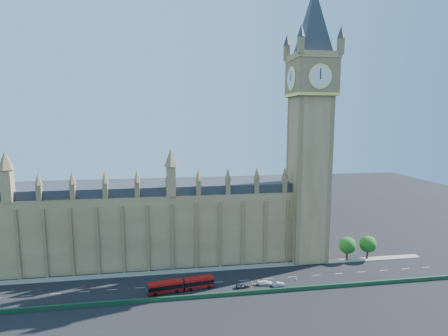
{
  "coord_description": "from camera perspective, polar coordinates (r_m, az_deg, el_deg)",
  "views": [
    {
      "loc": [
        -10.07,
        -101.85,
        50.35
      ],
      "look_at": [
        7.22,
        10.0,
        34.51
      ],
      "focal_mm": 28.0,
      "sensor_mm": 36.0,
      "label": 1
    }
  ],
  "objects": [
    {
      "name": "cone_b",
      "position": [
        117.76,
        11.73,
        -17.32
      ],
      "size": [
        0.62,
        0.62,
        0.76
      ],
      "rotation": [
        0.0,
        0.0,
        0.4
      ],
      "color": "black",
      "rests_on": "ground"
    },
    {
      "name": "tree_east_far",
      "position": [
        139.53,
        22.5,
        -11.35
      ],
      "size": [
        6.0,
        6.0,
        8.5
      ],
      "color": "#382619",
      "rests_on": "ground"
    },
    {
      "name": "red_bus",
      "position": [
        109.62,
        -6.97,
        -18.43
      ],
      "size": [
        19.49,
        5.32,
        3.28
      ],
      "rotation": [
        0.0,
        0.0,
        0.13
      ],
      "color": "#AA0D0B",
      "rests_on": "ground"
    },
    {
      "name": "car_grey",
      "position": [
        111.13,
        3.09,
        -18.57
      ],
      "size": [
        4.44,
        2.25,
        1.45
      ],
      "primitive_type": "imported",
      "rotation": [
        0.0,
        0.0,
        1.7
      ],
      "color": "#46474E",
      "rests_on": "ground"
    },
    {
      "name": "tree_east_near",
      "position": [
        135.68,
        19.55,
        -11.75
      ],
      "size": [
        6.0,
        6.0,
        8.5
      ],
      "color": "#382619",
      "rests_on": "ground"
    },
    {
      "name": "cone_d",
      "position": [
        112.73,
        5.09,
        -18.39
      ],
      "size": [
        0.58,
        0.58,
        0.72
      ],
      "rotation": [
        0.0,
        0.0,
        0.34
      ],
      "color": "black",
      "rests_on": "ground"
    },
    {
      "name": "cone_c",
      "position": [
        113.07,
        4.67,
        -18.32
      ],
      "size": [
        0.46,
        0.46,
        0.64
      ],
      "rotation": [
        0.0,
        0.0,
        0.14
      ],
      "color": "black",
      "rests_on": "ground"
    },
    {
      "name": "palace_westminster",
      "position": [
        129.97,
        -15.19,
        -8.62
      ],
      "size": [
        120.0,
        20.0,
        28.0
      ],
      "color": "olive",
      "rests_on": "ground"
    },
    {
      "name": "car_white",
      "position": [
        113.28,
        6.79,
        -18.11
      ],
      "size": [
        4.76,
        2.3,
        1.34
      ],
      "primitive_type": "imported",
      "rotation": [
        0.0,
        0.0,
        1.48
      ],
      "color": "white",
      "rests_on": "ground"
    },
    {
      "name": "elizabeth_tower",
      "position": [
        125.49,
        13.94,
        9.66
      ],
      "size": [
        20.59,
        20.59,
        105.0
      ],
      "color": "olive",
      "rests_on": "ground"
    },
    {
      "name": "cone_a",
      "position": [
        114.26,
        4.5,
        -18.03
      ],
      "size": [
        0.49,
        0.49,
        0.66
      ],
      "rotation": [
        0.0,
        0.0,
        -0.22
      ],
      "color": "black",
      "rests_on": "ground"
    },
    {
      "name": "bridge_parapet",
      "position": [
        105.82,
        -2.44,
        -20.09
      ],
      "size": [
        160.0,
        0.6,
        1.2
      ],
      "primitive_type": "cube",
      "color": "#1E4C2D",
      "rests_on": "ground"
    },
    {
      "name": "kerb_north",
      "position": [
        122.59,
        -3.44,
        -16.26
      ],
      "size": [
        160.0,
        3.0,
        0.16
      ],
      "primitive_type": "cube",
      "color": "gray",
      "rests_on": "ground"
    },
    {
      "name": "ground",
      "position": [
        114.06,
        -2.97,
        -18.24
      ],
      "size": [
        400.0,
        400.0,
        0.0
      ],
      "primitive_type": "plane",
      "color": "black",
      "rests_on": "ground"
    },
    {
      "name": "car_silver",
      "position": [
        112.96,
        8.89,
        -18.24
      ],
      "size": [
        4.0,
        1.71,
        1.28
      ],
      "primitive_type": "imported",
      "rotation": [
        0.0,
        0.0,
        1.66
      ],
      "color": "#A9AAB0",
      "rests_on": "ground"
    }
  ]
}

